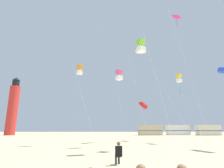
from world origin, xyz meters
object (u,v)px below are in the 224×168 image
object	(u,v)px
kite_box_gold	(179,78)
kite_diamond_magenta	(177,22)
kite_diamond_cyan	(180,87)
rv_van_cream	(208,130)
kite_box_orange	(80,70)
kite_tube_scarlet	(143,105)
kite_box_lime	(141,46)
kite_tube_white	(141,51)
kite_flyer_standing	(118,152)
rv_van_white	(178,130)
kite_box_rainbow	(119,75)
rv_van_tan	(150,130)
lighthouse_distant	(13,107)

from	to	relation	value
kite_box_gold	kite_diamond_magenta	size ratio (longest dim) A/B	0.68
kite_diamond_cyan	kite_diamond_magenta	bearing A→B (deg)	-109.75
rv_van_cream	kite_box_gold	bearing A→B (deg)	-126.16
kite_diamond_cyan	kite_box_gold	distance (m)	2.86
kite_diamond_cyan	kite_box_orange	world-z (taller)	kite_box_orange
kite_box_gold	kite_box_orange	bearing A→B (deg)	-165.94
kite_box_orange	rv_van_cream	distance (m)	43.91
kite_tube_scarlet	kite_box_lime	bearing A→B (deg)	-101.47
kite_box_gold	kite_tube_scarlet	xyz separation A→B (m)	(-4.68, 3.70, -3.43)
kite_tube_scarlet	kite_box_orange	xyz separation A→B (m)	(-9.21, -7.18, 3.41)
kite_tube_white	kite_box_orange	bearing A→B (deg)	-150.28
kite_flyer_standing	rv_van_white	size ratio (longest dim) A/B	0.18
kite_box_gold	kite_diamond_cyan	bearing A→B (deg)	-112.30
rv_van_cream	kite_box_orange	bearing A→B (deg)	-138.85
kite_box_gold	kite_tube_white	world-z (taller)	kite_tube_white
kite_diamond_magenta	kite_flyer_standing	bearing A→B (deg)	-133.72
kite_diamond_cyan	rv_van_cream	distance (m)	34.21
kite_diamond_cyan	kite_box_lime	world-z (taller)	kite_box_lime
kite_box_rainbow	rv_van_cream	world-z (taller)	kite_box_rainbow
kite_tube_white	rv_van_white	distance (m)	33.00
kite_diamond_cyan	kite_box_lime	xyz separation A→B (m)	(-6.66, -8.18, 1.82)
kite_tube_white	rv_van_cream	distance (m)	35.70
kite_flyer_standing	rv_van_white	bearing A→B (deg)	-122.98
kite_tube_scarlet	rv_van_tan	size ratio (longest dim) A/B	0.94
lighthouse_distant	rv_van_tan	size ratio (longest dim) A/B	2.54
kite_tube_white	rv_van_tan	xyz separation A→B (m)	(6.94, 25.55, -12.39)
kite_tube_white	lighthouse_distant	size ratio (longest dim) A/B	0.86
rv_van_tan	rv_van_white	distance (m)	8.31
rv_van_tan	kite_box_orange	bearing A→B (deg)	-122.00
kite_diamond_magenta	lighthouse_distant	distance (m)	50.45
kite_box_lime	rv_van_tan	bearing A→B (deg)	75.93
kite_tube_white	kite_flyer_standing	bearing A→B (deg)	-106.17
kite_flyer_standing	kite_box_lime	size ratio (longest dim) A/B	0.12
rv_van_white	rv_van_cream	world-z (taller)	same
rv_van_tan	kite_box_lime	bearing A→B (deg)	-108.83
kite_box_gold	kite_tube_white	xyz separation A→B (m)	(-5.10, 1.54, 4.85)
rv_van_cream	kite_diamond_cyan	bearing A→B (deg)	-125.35
kite_diamond_magenta	kite_tube_scarlet	world-z (taller)	kite_diamond_magenta
kite_box_rainbow	kite_box_orange	size ratio (longest dim) A/B	0.87
kite_box_rainbow	lighthouse_distant	distance (m)	44.36
kite_box_rainbow	lighthouse_distant	bearing A→B (deg)	129.60
kite_tube_white	kite_tube_scarlet	world-z (taller)	kite_tube_white
rv_van_tan	kite_diamond_magenta	bearing A→B (deg)	-102.54
rv_van_white	rv_van_cream	size ratio (longest dim) A/B	1.00
kite_flyer_standing	rv_van_white	world-z (taller)	rv_van_white
kite_flyer_standing	kite_tube_white	distance (m)	21.85
kite_tube_scarlet	rv_van_white	xyz separation A→B (m)	(14.79, 24.39, -4.12)
rv_van_white	kite_tube_white	bearing A→B (deg)	-122.22
kite_diamond_magenta	kite_box_orange	size ratio (longest dim) A/B	1.47
kite_box_gold	rv_van_cream	world-z (taller)	kite_box_gold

